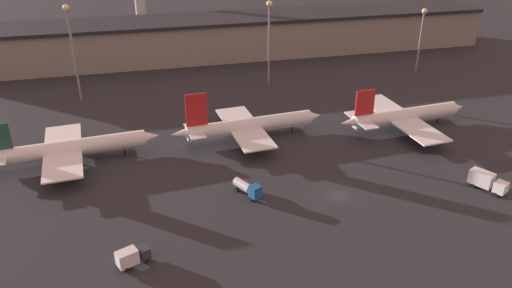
# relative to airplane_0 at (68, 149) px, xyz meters

# --- Properties ---
(ground) EXTENTS (600.00, 600.00, 0.00)m
(ground) POSITION_rel_airplane_0_xyz_m (54.78, -28.58, -3.34)
(ground) COLOR #26262B
(terminal_building) EXTENTS (195.13, 22.87, 14.84)m
(terminal_building) POSITION_rel_airplane_0_xyz_m (54.78, 74.20, 4.13)
(terminal_building) COLOR gray
(terminal_building) RESTS_ON ground
(airplane_0) EXTENTS (41.49, 28.96, 11.47)m
(airplane_0) POSITION_rel_airplane_0_xyz_m (0.00, 0.00, 0.00)
(airplane_0) COLOR white
(airplane_0) RESTS_ON ground
(airplane_1) EXTENTS (39.91, 26.92, 13.53)m
(airplane_1) POSITION_rel_airplane_0_xyz_m (42.97, 2.36, -0.00)
(airplane_1) COLOR silver
(airplane_1) RESTS_ON ground
(airplane_2) EXTENTS (37.62, 32.72, 12.00)m
(airplane_2) POSITION_rel_airplane_0_xyz_m (83.97, -1.46, -0.03)
(airplane_2) COLOR silver
(airplane_2) RESTS_ON ground
(service_vehicle_0) EXTENTS (5.86, 7.95, 3.70)m
(service_vehicle_0) POSITION_rel_airplane_0_xyz_m (85.55, -33.62, -1.30)
(service_vehicle_0) COLOR white
(service_vehicle_0) RESTS_ON ground
(service_vehicle_1) EXTENTS (5.89, 4.18, 3.30)m
(service_vehicle_1) POSITION_rel_airplane_0_xyz_m (13.07, -40.35, -1.51)
(service_vehicle_1) COLOR #282D38
(service_vehicle_1) RESTS_ON ground
(service_vehicle_3) EXTENTS (5.01, 7.27, 3.21)m
(service_vehicle_3) POSITION_rel_airplane_0_xyz_m (36.65, -23.81, -1.64)
(service_vehicle_3) COLOR #195199
(service_vehicle_3) RESTS_ON ground
(lamp_post_0) EXTENTS (1.80, 1.80, 28.26)m
(lamp_post_0) POSITION_rel_airplane_0_xyz_m (-0.06, 40.15, 14.34)
(lamp_post_0) COLOR slate
(lamp_post_0) RESTS_ON ground
(lamp_post_1) EXTENTS (1.80, 1.80, 26.58)m
(lamp_post_1) POSITION_rel_airplane_0_xyz_m (58.47, 40.15, 13.42)
(lamp_post_1) COLOR slate
(lamp_post_1) RESTS_ON ground
(lamp_post_2) EXTENTS (1.80, 1.80, 21.64)m
(lamp_post_2) POSITION_rel_airplane_0_xyz_m (111.89, 40.15, 10.69)
(lamp_post_2) COLOR slate
(lamp_post_2) RESTS_ON ground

